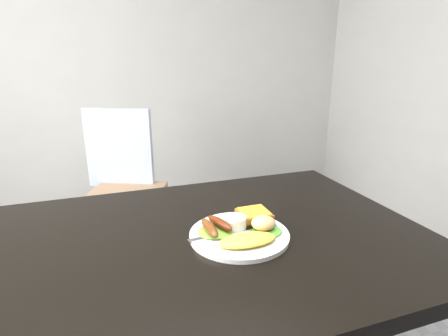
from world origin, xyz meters
TOP-DOWN VIEW (x-y plane):
  - room_back_panel at (0.00, 2.25)m, footprint 4.00×0.04m
  - dining_table at (0.00, 0.00)m, footprint 1.20×0.80m
  - dining_chair at (-0.13, 1.14)m, footprint 0.53×0.53m
  - person at (0.07, 0.77)m, footprint 0.52×0.35m
  - plate at (0.10, -0.03)m, footprint 0.26×0.26m
  - lettuce_left at (0.04, -0.01)m, footprint 0.11×0.11m
  - lettuce_right at (0.16, -0.05)m, footprint 0.10×0.10m
  - omelette at (0.10, -0.09)m, footprint 0.15×0.07m
  - sausage_a at (0.02, -0.02)m, footprint 0.03×0.10m
  - sausage_b at (0.05, -0.00)m, footprint 0.06×0.10m
  - ramekin at (0.10, -0.01)m, footprint 0.07×0.07m
  - toast_a at (0.13, 0.02)m, footprint 0.08×0.08m
  - toast_b at (0.16, 0.02)m, footprint 0.08×0.08m
  - potato_salad at (0.16, -0.04)m, footprint 0.08×0.08m
  - fork at (0.05, -0.03)m, footprint 0.18×0.03m

SIDE VIEW (x-z plane):
  - dining_chair at x=-0.13m, z-range 0.43..0.47m
  - person at x=0.07m, z-range 0.00..1.43m
  - dining_table at x=0.00m, z-range 0.71..0.75m
  - plate at x=0.10m, z-range 0.75..0.76m
  - fork at x=0.05m, z-range 0.76..0.77m
  - lettuce_right at x=0.16m, z-range 0.76..0.77m
  - lettuce_left at x=0.04m, z-range 0.76..0.77m
  - toast_a at x=0.13m, z-range 0.76..0.77m
  - omelette at x=0.10m, z-range 0.76..0.78m
  - ramekin at x=0.10m, z-range 0.76..0.80m
  - toast_b at x=0.16m, z-range 0.77..0.79m
  - sausage_a at x=0.02m, z-range 0.77..0.79m
  - sausage_b at x=0.05m, z-range 0.77..0.79m
  - potato_salad at x=0.16m, z-range 0.77..0.80m
  - room_back_panel at x=0.00m, z-range 0.00..2.70m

